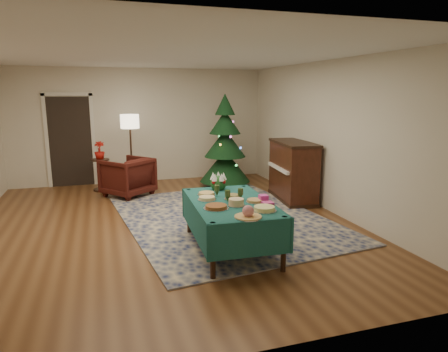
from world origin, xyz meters
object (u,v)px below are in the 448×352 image
object	(u,v)px
buffet_table	(231,211)
piano	(293,172)
side_table	(101,175)
armchair	(127,175)
floor_lamp	(130,126)
potted_plant	(100,154)
christmas_tree	(225,145)
gift_box	(263,198)

from	to	relation	value
buffet_table	piano	xyz separation A→B (m)	(2.01, 2.13, 0.02)
piano	side_table	bearing A→B (deg)	151.70
armchair	floor_lamp	bearing A→B (deg)	-142.49
buffet_table	piano	world-z (taller)	piano
armchair	potted_plant	bearing A→B (deg)	-89.38
potted_plant	piano	xyz separation A→B (m)	(3.67, -1.98, -0.23)
potted_plant	buffet_table	bearing A→B (deg)	-67.99
armchair	side_table	bearing A→B (deg)	-89.38
armchair	piano	size ratio (longest dim) A/B	0.62
buffet_table	christmas_tree	world-z (taller)	christmas_tree
buffet_table	potted_plant	size ratio (longest dim) A/B	4.77
buffet_table	side_table	world-z (taller)	side_table
gift_box	side_table	world-z (taller)	gift_box
armchair	side_table	size ratio (longest dim) A/B	1.26
gift_box	armchair	distance (m)	3.94
floor_lamp	christmas_tree	distance (m)	2.16
gift_box	potted_plant	distance (m)	4.74
christmas_tree	piano	world-z (taller)	christmas_tree
armchair	piano	xyz separation A→B (m)	(3.15, -1.34, 0.13)
gift_box	potted_plant	size ratio (longest dim) A/B	0.29
buffet_table	christmas_tree	xyz separation A→B (m)	(1.10, 3.75, 0.39)
gift_box	christmas_tree	bearing A→B (deg)	80.00
gift_box	floor_lamp	size ratio (longest dim) A/B	0.07
floor_lamp	side_table	size ratio (longest dim) A/B	2.36
buffet_table	floor_lamp	distance (m)	4.27
floor_lamp	armchair	bearing A→B (deg)	-103.59
armchair	christmas_tree	size ratio (longest dim) A/B	0.42
christmas_tree	gift_box	bearing A→B (deg)	-100.00
side_table	piano	distance (m)	4.18
armchair	side_table	xyz separation A→B (m)	(-0.53, 0.64, -0.10)
christmas_tree	piano	distance (m)	1.90
gift_box	side_table	bearing A→B (deg)	115.95
gift_box	potted_plant	bearing A→B (deg)	115.95
buffet_table	gift_box	size ratio (longest dim) A/B	16.50
buffet_table	gift_box	xyz separation A→B (m)	(0.41, -0.15, 0.18)
gift_box	floor_lamp	xyz separation A→B (m)	(-1.40, 4.22, 0.67)
gift_box	piano	distance (m)	2.79
gift_box	christmas_tree	size ratio (longest dim) A/B	0.05
side_table	floor_lamp	bearing A→B (deg)	-3.44
gift_box	christmas_tree	distance (m)	3.97
floor_lamp	piano	bearing A→B (deg)	-32.85
buffet_table	floor_lamp	size ratio (longest dim) A/B	1.10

